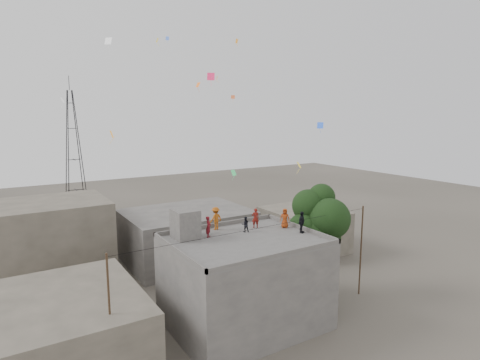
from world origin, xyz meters
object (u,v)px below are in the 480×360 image
object	(u,v)px
stair_head_box	(185,224)
tree	(319,223)
person_red_adult	(255,218)
transmission_tower	(74,153)
person_dark_adult	(302,222)

from	to	relation	value
stair_head_box	tree	bearing A→B (deg)	-10.74
person_red_adult	stair_head_box	bearing A→B (deg)	16.68
stair_head_box	tree	size ratio (longest dim) A/B	0.22
tree	transmission_tower	size ratio (longest dim) A/B	0.45
transmission_tower	stair_head_box	bearing A→B (deg)	-88.77
stair_head_box	person_red_adult	xyz separation A→B (m)	(5.52, -0.47, -0.25)
person_red_adult	person_dark_adult	world-z (taller)	person_dark_adult
stair_head_box	person_red_adult	world-z (taller)	stair_head_box
tree	person_red_adult	distance (m)	5.33
tree	person_dark_adult	xyz separation A→B (m)	(-2.97, -1.34, 0.78)
person_red_adult	tree	bearing A→B (deg)	-175.26
transmission_tower	person_dark_adult	distance (m)	41.65
stair_head_box	transmission_tower	size ratio (longest dim) A/B	0.10
stair_head_box	person_dark_adult	size ratio (longest dim) A/B	1.27
transmission_tower	tree	bearing A→B (deg)	-73.91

